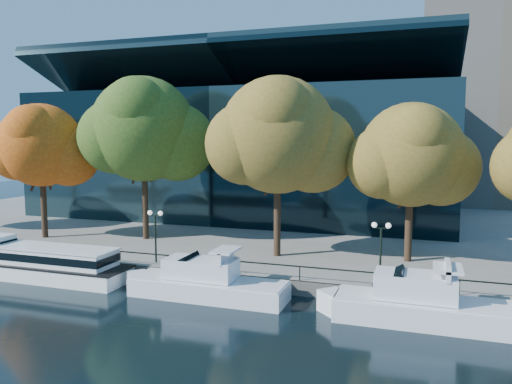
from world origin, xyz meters
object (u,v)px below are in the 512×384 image
(cruiser_far, at_px, (415,303))
(tree_3, at_px, (280,138))
(tree_1, at_px, (42,147))
(lamp_2, at_px, (381,238))
(tour_boat, at_px, (37,261))
(cruiser_near, at_px, (202,282))
(tree_4, at_px, (413,157))
(tree_2, at_px, (145,131))
(lamp_1, at_px, (155,224))

(cruiser_far, relative_size, tree_3, 0.78)
(tree_1, height_order, lamp_2, tree_1)
(tour_boat, relative_size, lamp_2, 3.90)
(cruiser_near, xyz_separation_m, lamp_2, (11.20, 3.84, 2.93))
(tour_boat, relative_size, tree_4, 1.28)
(tour_boat, bearing_deg, tree_2, 76.04)
(tour_boat, bearing_deg, tree_3, 27.39)
(tree_1, xyz_separation_m, tree_2, (9.65, 2.55, 1.46))
(tour_boat, relative_size, tree_2, 1.03)
(tree_1, bearing_deg, lamp_1, -19.04)
(tour_boat, distance_m, tree_1, 13.95)
(tree_4, bearing_deg, tree_1, -177.59)
(tree_4, xyz_separation_m, lamp_1, (-18.58, -6.60, -5.13))
(cruiser_far, bearing_deg, cruiser_near, 178.81)
(lamp_1, bearing_deg, tree_4, 19.56)
(cruiser_far, distance_m, lamp_1, 19.80)
(tree_2, xyz_separation_m, tree_4, (23.97, -1.13, -2.06))
(lamp_1, bearing_deg, tree_1, 160.96)
(tree_2, relative_size, lamp_2, 3.79)
(tree_1, distance_m, lamp_1, 16.91)
(cruiser_near, height_order, cruiser_far, cruiser_far)
(tree_3, relative_size, lamp_2, 3.59)
(cruiser_near, height_order, lamp_2, lamp_2)
(cruiser_near, xyz_separation_m, tree_4, (12.92, 10.44, 8.06))
(cruiser_far, xyz_separation_m, tree_2, (-24.55, 11.85, 10.01))
(tree_1, distance_m, tree_2, 10.09)
(tree_3, xyz_separation_m, tree_4, (10.14, 1.55, -1.48))
(cruiser_near, relative_size, tree_2, 0.77)
(cruiser_near, distance_m, lamp_1, 7.44)
(cruiser_far, xyz_separation_m, tree_4, (-0.58, 10.72, 7.95))
(tour_boat, xyz_separation_m, tree_4, (26.77, 10.17, 7.84))
(tour_boat, bearing_deg, lamp_2, 8.09)
(cruiser_near, xyz_separation_m, tree_2, (-11.04, 11.57, 10.12))
(cruiser_near, height_order, tree_2, tree_2)
(tree_3, bearing_deg, cruiser_far, -40.54)
(cruiser_far, height_order, lamp_1, lamp_1)
(tree_2, bearing_deg, tree_3, -10.97)
(lamp_1, relative_size, lamp_2, 1.00)
(cruiser_far, relative_size, tree_2, 0.73)
(tour_boat, height_order, tree_3, tree_3)
(cruiser_near, bearing_deg, cruiser_far, -1.19)
(lamp_1, distance_m, lamp_2, 16.86)
(tree_4, relative_size, lamp_2, 3.05)
(tour_boat, distance_m, tree_4, 29.69)
(cruiser_near, relative_size, lamp_1, 2.91)
(tree_3, xyz_separation_m, lamp_1, (-8.44, -5.06, -6.61))
(tree_1, bearing_deg, cruiser_near, -23.57)
(tree_2, relative_size, tree_3, 1.06)
(tour_boat, height_order, lamp_1, lamp_1)
(cruiser_far, distance_m, tree_4, 13.36)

